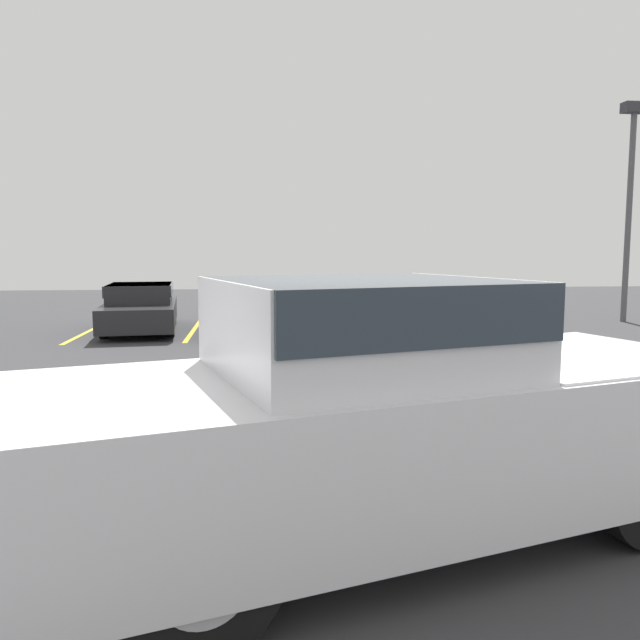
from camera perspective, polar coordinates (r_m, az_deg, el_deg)
ground_plane at (r=5.36m, az=5.99°, el=-17.08°), size 60.00×60.00×0.00m
stall_stripe_a at (r=17.51m, az=-20.46°, el=-1.00°), size 0.12×4.69×0.01m
stall_stripe_b at (r=17.05m, az=-11.49°, el=-0.91°), size 0.12×4.69×0.01m
stall_stripe_c at (r=17.02m, az=-2.26°, el=-0.80°), size 0.12×4.69×0.01m
stall_stripe_d at (r=17.43m, az=6.76°, el=-0.67°), size 0.12×4.69×0.01m
stall_stripe_e at (r=18.25m, az=15.17°, el=-0.53°), size 0.12×4.69×0.01m
pickup_truck at (r=4.70m, az=6.83°, el=-8.21°), size 5.78×3.45×1.93m
parked_sedan_a at (r=17.23m, az=-16.07°, el=1.25°), size 2.24×4.72×1.25m
parked_sedan_b at (r=16.71m, az=-7.31°, el=1.19°), size 2.13×4.62×1.18m
parked_sedan_c at (r=17.27m, az=2.39°, el=1.54°), size 1.80×4.81×1.27m
parked_sedan_d at (r=17.69m, az=11.36°, el=1.42°), size 1.85×4.71×1.19m
light_post at (r=20.83m, az=26.51°, el=10.94°), size 0.70×0.36×6.40m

